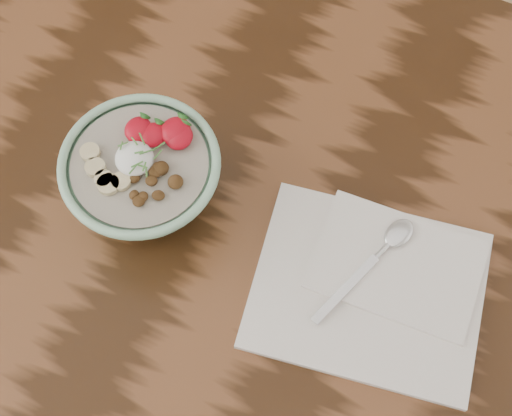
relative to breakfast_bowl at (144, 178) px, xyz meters
The scene contains 4 objects.
table 15.86cm from the breakfast_bowl, 33.06° to the left, with size 160.00×90.00×75.00cm.
breakfast_bowl is the anchor object (origin of this frame).
napkin 28.67cm from the breakfast_bowl, ahead, with size 28.57×24.52×1.57cm.
spoon 28.55cm from the breakfast_bowl, 10.97° to the left, with size 7.34×16.28×0.87cm.
Camera 1 is at (23.10, -29.55, 152.95)cm, focal length 50.00 mm.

